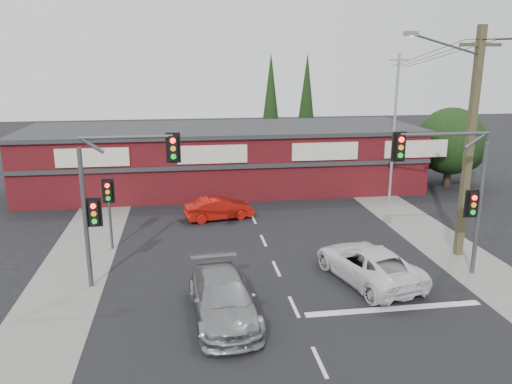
{
  "coord_description": "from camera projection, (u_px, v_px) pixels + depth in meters",
  "views": [
    {
      "loc": [
        -3.72,
        -16.72,
        8.58
      ],
      "look_at": [
        -0.81,
        3.0,
        3.31
      ],
      "focal_mm": 35.0,
      "sensor_mm": 36.0,
      "label": 1
    }
  ],
  "objects": [
    {
      "name": "ground",
      "position": [
        289.0,
        296.0,
        18.71
      ],
      "size": [
        120.0,
        120.0,
        0.0
      ],
      "primitive_type": "plane",
      "color": "black",
      "rests_on": "ground"
    },
    {
      "name": "road_strip",
      "position": [
        267.0,
        248.0,
        23.49
      ],
      "size": [
        14.0,
        70.0,
        0.01
      ],
      "primitive_type": "cube",
      "color": "black",
      "rests_on": "ground"
    },
    {
      "name": "verge_left",
      "position": [
        80.0,
        258.0,
        22.3
      ],
      "size": [
        3.0,
        70.0,
        0.02
      ],
      "primitive_type": "cube",
      "color": "gray",
      "rests_on": "ground"
    },
    {
      "name": "verge_right",
      "position": [
        436.0,
        239.0,
        24.69
      ],
      "size": [
        3.0,
        70.0,
        0.02
      ],
      "primitive_type": "cube",
      "color": "gray",
      "rests_on": "ground"
    },
    {
      "name": "stop_line",
      "position": [
        394.0,
        309.0,
        17.77
      ],
      "size": [
        6.5,
        0.35,
        0.01
      ],
      "primitive_type": "cube",
      "color": "silver",
      "rests_on": "ground"
    },
    {
      "name": "white_suv",
      "position": [
        368.0,
        263.0,
        19.92
      ],
      "size": [
        3.61,
        5.63,
        1.45
      ],
      "primitive_type": "imported",
      "rotation": [
        0.0,
        0.0,
        3.39
      ],
      "color": "silver",
      "rests_on": "ground"
    },
    {
      "name": "silver_suv",
      "position": [
        223.0,
        298.0,
        16.98
      ],
      "size": [
        2.4,
        5.2,
        1.47
      ],
      "primitive_type": "imported",
      "rotation": [
        0.0,
        0.0,
        0.07
      ],
      "color": "gray",
      "rests_on": "ground"
    },
    {
      "name": "red_sedan",
      "position": [
        219.0,
        208.0,
        27.67
      ],
      "size": [
        3.97,
        2.05,
        1.25
      ],
      "primitive_type": "imported",
      "rotation": [
        0.0,
        0.0,
        1.77
      ],
      "color": "#A8120A",
      "rests_on": "ground"
    },
    {
      "name": "lane_dashes",
      "position": [
        294.0,
        307.0,
        17.9
      ],
      "size": [
        0.12,
        35.92,
        0.01
      ],
      "color": "silver",
      "rests_on": "ground"
    },
    {
      "name": "shop_building",
      "position": [
        224.0,
        157.0,
        34.27
      ],
      "size": [
        27.3,
        8.4,
        4.22
      ],
      "color": "#460E12",
      "rests_on": "ground"
    },
    {
      "name": "tree_cluster",
      "position": [
        449.0,
        144.0,
        34.81
      ],
      "size": [
        5.9,
        5.1,
        5.5
      ],
      "color": "#2D2116",
      "rests_on": "ground"
    },
    {
      "name": "conifer_near",
      "position": [
        271.0,
        99.0,
        40.76
      ],
      "size": [
        1.8,
        1.8,
        9.25
      ],
      "color": "#2D2116",
      "rests_on": "ground"
    },
    {
      "name": "conifer_far",
      "position": [
        307.0,
        97.0,
        43.16
      ],
      "size": [
        1.8,
        1.8,
        9.25
      ],
      "color": "#2D2116",
      "rests_on": "ground"
    },
    {
      "name": "traffic_mast_left",
      "position": [
        112.0,
        188.0,
        18.72
      ],
      "size": [
        3.77,
        0.27,
        5.97
      ],
      "color": "#47494C",
      "rests_on": "ground"
    },
    {
      "name": "traffic_mast_right",
      "position": [
        456.0,
        182.0,
        19.63
      ],
      "size": [
        3.96,
        0.27,
        5.97
      ],
      "color": "#47494C",
      "rests_on": "ground"
    },
    {
      "name": "pedestal_signal",
      "position": [
        109.0,
        200.0,
        22.83
      ],
      "size": [
        0.55,
        0.27,
        3.38
      ],
      "color": "#47494C",
      "rests_on": "ground"
    },
    {
      "name": "utility_pole",
      "position": [
        468.0,
        137.0,
        21.37
      ],
      "size": [
        4.38,
        0.59,
        10.0
      ],
      "color": "brown",
      "rests_on": "ground"
    },
    {
      "name": "steel_pole",
      "position": [
        394.0,
        126.0,
        30.25
      ],
      "size": [
        1.2,
        0.16,
        9.0
      ],
      "color": "gray",
      "rests_on": "ground"
    }
  ]
}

